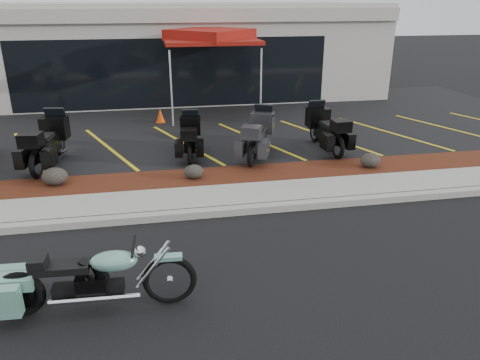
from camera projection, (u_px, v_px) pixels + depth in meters
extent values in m
plane|color=black|center=(208.00, 237.00, 8.84)|extent=(90.00, 90.00, 0.00)
cube|color=gray|center=(203.00, 213.00, 9.64)|extent=(24.00, 0.25, 0.15)
cube|color=gray|center=(199.00, 199.00, 10.28)|extent=(24.00, 1.20, 0.15)
cube|color=#36130C|center=(194.00, 180.00, 11.37)|extent=(24.00, 1.20, 0.16)
cube|color=black|center=(179.00, 125.00, 16.32)|extent=(26.00, 9.60, 0.15)
cube|color=#ADA69C|center=(168.00, 49.00, 21.38)|extent=(18.00, 8.00, 4.00)
cube|color=black|center=(174.00, 73.00, 17.92)|extent=(12.00, 0.06, 2.60)
cube|color=#ADA69C|center=(171.00, 15.00, 17.13)|extent=(18.00, 0.30, 0.50)
ellipsoid|color=black|center=(55.00, 176.00, 10.79)|extent=(0.58, 0.48, 0.41)
ellipsoid|color=black|center=(194.00, 172.00, 11.19)|extent=(0.47, 0.39, 0.33)
ellipsoid|color=black|center=(370.00, 160.00, 11.92)|extent=(0.53, 0.44, 0.37)
cone|color=#DA4007|center=(160.00, 115.00, 16.26)|extent=(0.32, 0.32, 0.48)
cylinder|color=silver|center=(188.00, 91.00, 15.17)|extent=(0.06, 0.06, 2.49)
cylinder|color=silver|center=(268.00, 83.00, 16.47)|extent=(0.06, 0.06, 2.49)
cylinder|color=silver|center=(158.00, 77.00, 17.67)|extent=(0.06, 0.06, 2.49)
cylinder|color=silver|center=(230.00, 72.00, 18.98)|extent=(0.06, 0.06, 2.49)
cube|color=maroon|center=(210.00, 40.00, 16.56)|extent=(4.06, 4.06, 0.13)
cube|color=maroon|center=(210.00, 35.00, 16.49)|extent=(3.23, 3.23, 0.38)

